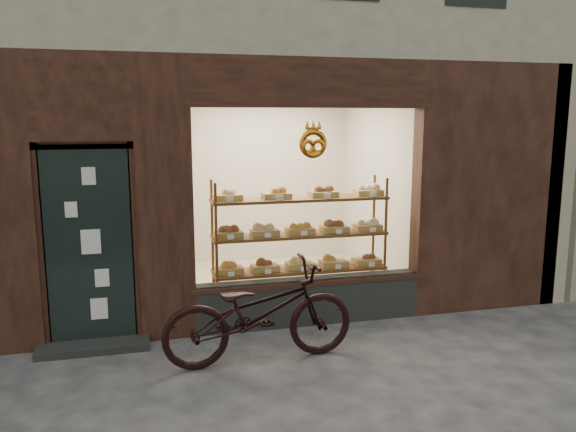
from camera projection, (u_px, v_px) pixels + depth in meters
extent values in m
plane|color=#323235|center=(330.00, 417.00, 4.64)|extent=(90.00, 90.00, 0.00)
cube|color=#262B28|center=(309.00, 301.00, 6.73)|extent=(2.70, 0.25, 0.55)
cube|color=black|center=(89.00, 246.00, 5.92)|extent=(0.90, 0.04, 2.15)
cube|color=#262B28|center=(94.00, 347.00, 5.96)|extent=(1.15, 0.35, 0.08)
torus|color=orange|center=(313.00, 144.00, 6.30)|extent=(0.33, 0.07, 0.33)
cube|color=#572F19|center=(300.00, 307.00, 7.17)|extent=(2.20, 0.45, 0.04)
cube|color=#572F19|center=(300.00, 269.00, 7.09)|extent=(2.20, 0.45, 0.03)
cube|color=#572F19|center=(300.00, 234.00, 7.01)|extent=(2.20, 0.45, 0.04)
cube|color=#572F19|center=(300.00, 199.00, 6.93)|extent=(2.20, 0.45, 0.04)
cylinder|color=#572F19|center=(217.00, 255.00, 6.59)|extent=(0.04, 0.04, 1.70)
cylinder|color=#572F19|center=(385.00, 245.00, 7.11)|extent=(0.04, 0.04, 1.70)
cylinder|color=#572F19|center=(213.00, 248.00, 6.96)|extent=(0.04, 0.04, 1.70)
cylinder|color=#572F19|center=(373.00, 238.00, 7.48)|extent=(0.04, 0.04, 1.70)
cube|color=olive|center=(229.00, 270.00, 6.86)|extent=(0.34, 0.24, 0.07)
sphere|color=orange|center=(229.00, 263.00, 6.84)|extent=(0.11, 0.11, 0.11)
cube|color=white|center=(231.00, 274.00, 6.68)|extent=(0.07, 0.01, 0.05)
cube|color=olive|center=(265.00, 268.00, 6.97)|extent=(0.34, 0.24, 0.07)
sphere|color=#482417|center=(265.00, 261.00, 6.95)|extent=(0.11, 0.11, 0.11)
cube|color=white|center=(268.00, 271.00, 6.79)|extent=(0.07, 0.01, 0.05)
cube|color=olive|center=(300.00, 265.00, 7.08)|extent=(0.34, 0.24, 0.07)
sphere|color=beige|center=(300.00, 259.00, 7.06)|extent=(0.11, 0.11, 0.11)
cube|color=white|center=(304.00, 269.00, 6.90)|extent=(0.07, 0.01, 0.05)
cube|color=olive|center=(334.00, 263.00, 7.19)|extent=(0.34, 0.24, 0.07)
sphere|color=orange|center=(334.00, 257.00, 7.17)|extent=(0.11, 0.11, 0.11)
cube|color=white|center=(338.00, 267.00, 7.01)|extent=(0.07, 0.01, 0.05)
cube|color=olive|center=(366.00, 261.00, 7.30)|extent=(0.34, 0.24, 0.07)
sphere|color=#482417|center=(367.00, 254.00, 7.28)|extent=(0.11, 0.11, 0.11)
cube|color=white|center=(372.00, 264.00, 7.12)|extent=(0.08, 0.01, 0.05)
cube|color=olive|center=(228.00, 234.00, 6.78)|extent=(0.34, 0.24, 0.07)
sphere|color=#482417|center=(228.00, 227.00, 6.76)|extent=(0.11, 0.11, 0.11)
cube|color=white|center=(231.00, 237.00, 6.60)|extent=(0.07, 0.01, 0.06)
cube|color=olive|center=(265.00, 232.00, 6.89)|extent=(0.34, 0.24, 0.07)
sphere|color=beige|center=(265.00, 225.00, 6.87)|extent=(0.11, 0.11, 0.11)
cube|color=white|center=(268.00, 235.00, 6.71)|extent=(0.07, 0.01, 0.06)
cube|color=olive|center=(300.00, 230.00, 7.00)|extent=(0.34, 0.24, 0.07)
sphere|color=orange|center=(300.00, 224.00, 6.98)|extent=(0.11, 0.11, 0.11)
cube|color=white|center=(304.00, 233.00, 6.82)|extent=(0.07, 0.01, 0.06)
cube|color=olive|center=(334.00, 229.00, 7.11)|extent=(0.34, 0.24, 0.07)
sphere|color=#482417|center=(334.00, 222.00, 7.09)|extent=(0.11, 0.11, 0.11)
cube|color=white|center=(339.00, 231.00, 6.93)|extent=(0.07, 0.01, 0.06)
cube|color=olive|center=(367.00, 227.00, 7.22)|extent=(0.34, 0.24, 0.07)
sphere|color=beige|center=(367.00, 220.00, 7.20)|extent=(0.11, 0.11, 0.11)
cube|color=white|center=(373.00, 230.00, 7.04)|extent=(0.08, 0.01, 0.06)
cube|color=olive|center=(228.00, 197.00, 6.70)|extent=(0.34, 0.24, 0.07)
sphere|color=beige|center=(227.00, 190.00, 6.69)|extent=(0.11, 0.11, 0.11)
cube|color=white|center=(230.00, 199.00, 6.52)|extent=(0.07, 0.01, 0.06)
cube|color=olive|center=(276.00, 195.00, 6.85)|extent=(0.34, 0.24, 0.07)
sphere|color=orange|center=(276.00, 189.00, 6.83)|extent=(0.11, 0.11, 0.11)
cube|color=white|center=(280.00, 198.00, 6.67)|extent=(0.08, 0.01, 0.06)
cube|color=olive|center=(323.00, 194.00, 6.99)|extent=(0.34, 0.24, 0.07)
sphere|color=#482417|center=(323.00, 187.00, 6.98)|extent=(0.11, 0.11, 0.11)
cube|color=white|center=(328.00, 196.00, 6.82)|extent=(0.07, 0.01, 0.06)
cube|color=olive|center=(368.00, 192.00, 7.14)|extent=(0.34, 0.24, 0.07)
sphere|color=beige|center=(368.00, 186.00, 7.13)|extent=(0.11, 0.11, 0.11)
cube|color=white|center=(374.00, 194.00, 6.96)|extent=(0.08, 0.01, 0.06)
imported|color=black|center=(259.00, 313.00, 5.62)|extent=(1.98, 0.77, 1.02)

